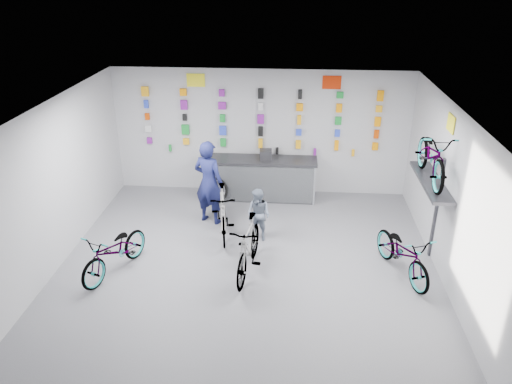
# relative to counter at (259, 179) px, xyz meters

# --- Properties ---
(floor) EXTENTS (8.00, 8.00, 0.00)m
(floor) POSITION_rel_counter_xyz_m (0.00, -3.54, -0.49)
(floor) COLOR #535358
(floor) RESTS_ON ground
(ceiling) EXTENTS (8.00, 8.00, 0.00)m
(ceiling) POSITION_rel_counter_xyz_m (0.00, -3.54, 2.51)
(ceiling) COLOR white
(ceiling) RESTS_ON wall_back
(wall_back) EXTENTS (7.00, 0.00, 7.00)m
(wall_back) POSITION_rel_counter_xyz_m (0.00, 0.46, 1.01)
(wall_back) COLOR #ABABAE
(wall_back) RESTS_ON floor
(wall_left) EXTENTS (0.00, 8.00, 8.00)m
(wall_left) POSITION_rel_counter_xyz_m (-3.50, -3.54, 1.01)
(wall_left) COLOR #ABABAE
(wall_left) RESTS_ON floor
(wall_right) EXTENTS (0.00, 8.00, 8.00)m
(wall_right) POSITION_rel_counter_xyz_m (3.50, -3.54, 1.01)
(wall_right) COLOR #ABABAE
(wall_right) RESTS_ON floor
(counter) EXTENTS (2.70, 0.66, 1.00)m
(counter) POSITION_rel_counter_xyz_m (0.00, 0.00, 0.00)
(counter) COLOR black
(counter) RESTS_ON floor
(merch_wall) EXTENTS (5.55, 0.08, 1.57)m
(merch_wall) POSITION_rel_counter_xyz_m (-0.02, 0.39, 1.33)
(merch_wall) COLOR #7D188E
(merch_wall) RESTS_ON wall_back
(wall_bracket) EXTENTS (0.39, 1.90, 2.00)m
(wall_bracket) POSITION_rel_counter_xyz_m (3.33, -2.34, 0.98)
(wall_bracket) COLOR #333338
(wall_bracket) RESTS_ON wall_right
(sign_left) EXTENTS (0.42, 0.02, 0.30)m
(sign_left) POSITION_rel_counter_xyz_m (-1.50, 0.44, 2.23)
(sign_left) COLOR yellow
(sign_left) RESTS_ON wall_back
(sign_right) EXTENTS (0.42, 0.02, 0.30)m
(sign_right) POSITION_rel_counter_xyz_m (1.60, 0.44, 2.23)
(sign_right) COLOR red
(sign_right) RESTS_ON wall_back
(sign_side) EXTENTS (0.02, 0.40, 0.30)m
(sign_side) POSITION_rel_counter_xyz_m (3.48, -2.34, 2.16)
(sign_side) COLOR yellow
(sign_side) RESTS_ON wall_right
(bike_left) EXTENTS (1.16, 1.78, 0.89)m
(bike_left) POSITION_rel_counter_xyz_m (-2.36, -3.39, -0.04)
(bike_left) COLOR gray
(bike_left) RESTS_ON floor
(bike_center) EXTENTS (0.71, 1.80, 1.05)m
(bike_center) POSITION_rel_counter_xyz_m (0.04, -3.20, 0.04)
(bike_center) COLOR gray
(bike_center) RESTS_ON floor
(bike_right) EXTENTS (1.17, 1.82, 0.90)m
(bike_right) POSITION_rel_counter_xyz_m (2.80, -3.05, -0.03)
(bike_right) COLOR gray
(bike_right) RESTS_ON floor
(bike_service) EXTENTS (0.75, 1.76, 1.02)m
(bike_service) POSITION_rel_counter_xyz_m (-0.62, -1.84, 0.03)
(bike_service) COLOR gray
(bike_service) RESTS_ON floor
(bike_wall) EXTENTS (0.63, 1.80, 0.95)m
(bike_wall) POSITION_rel_counter_xyz_m (3.25, -2.34, 1.57)
(bike_wall) COLOR gray
(bike_wall) RESTS_ON wall_bracket
(clerk) EXTENTS (0.79, 0.67, 1.85)m
(clerk) POSITION_rel_counter_xyz_m (-0.98, -1.28, 0.44)
(clerk) COLOR #151A49
(clerk) RESTS_ON floor
(customer) EXTENTS (0.67, 0.63, 1.10)m
(customer) POSITION_rel_counter_xyz_m (0.13, -1.97, 0.06)
(customer) COLOR slate
(customer) RESTS_ON floor
(spare_wheel) EXTENTS (0.66, 0.13, 0.66)m
(spare_wheel) POSITION_rel_counter_xyz_m (-1.04, -0.37, -0.16)
(spare_wheel) COLOR black
(spare_wheel) RESTS_ON floor
(register) EXTENTS (0.30, 0.32, 0.22)m
(register) POSITION_rel_counter_xyz_m (0.15, 0.01, 0.62)
(register) COLOR black
(register) RESTS_ON counter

